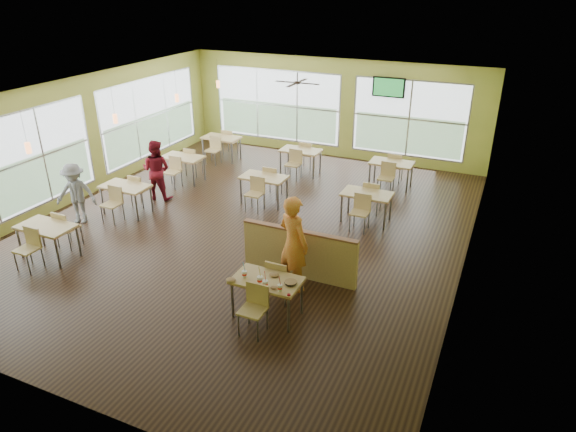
# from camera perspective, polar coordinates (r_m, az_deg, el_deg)

# --- Properties ---
(room) EXTENTS (12.00, 12.04, 3.20)m
(room) POSITION_cam_1_polar(r_m,az_deg,el_deg) (11.85, -4.74, 5.72)
(room) COLOR black
(room) RESTS_ON ground
(window_bays) EXTENTS (9.24, 10.24, 2.38)m
(window_bays) POSITION_cam_1_polar(r_m,az_deg,el_deg) (15.71, -7.96, 9.96)
(window_bays) COLOR white
(window_bays) RESTS_ON room
(main_table) EXTENTS (1.22, 1.52, 0.87)m
(main_table) POSITION_cam_1_polar(r_m,az_deg,el_deg) (9.03, -2.35, -7.67)
(main_table) COLOR #DCBA76
(main_table) RESTS_ON floor
(half_wall_divider) EXTENTS (2.40, 0.14, 1.04)m
(half_wall_divider) POSITION_cam_1_polar(r_m,az_deg,el_deg) (10.22, 1.25, -4.16)
(half_wall_divider) COLOR #DCBA76
(half_wall_divider) RESTS_ON floor
(dining_tables) EXTENTS (6.92, 8.72, 0.87)m
(dining_tables) POSITION_cam_1_polar(r_m,az_deg,el_deg) (14.06, -5.06, 4.68)
(dining_tables) COLOR #DCBA76
(dining_tables) RESTS_ON floor
(pendant_lights) EXTENTS (0.11, 7.31, 0.86)m
(pendant_lights) POSITION_cam_1_polar(r_m,az_deg,el_deg) (13.89, -15.43, 11.49)
(pendant_lights) COLOR #2D2119
(pendant_lights) RESTS_ON ceiling
(ceiling_fan) EXTENTS (1.25, 1.25, 0.29)m
(ceiling_fan) POSITION_cam_1_polar(r_m,az_deg,el_deg) (14.12, 1.03, 14.61)
(ceiling_fan) COLOR #2D2119
(ceiling_fan) RESTS_ON ceiling
(tv_backwall) EXTENTS (1.00, 0.07, 0.60)m
(tv_backwall) POSITION_cam_1_polar(r_m,az_deg,el_deg) (16.38, 11.13, 13.86)
(tv_backwall) COLOR black
(tv_backwall) RESTS_ON wall_back
(man_plaid) EXTENTS (0.83, 0.71, 1.92)m
(man_plaid) POSITION_cam_1_polar(r_m,az_deg,el_deg) (9.65, 0.62, -3.07)
(man_plaid) COLOR #E65919
(man_plaid) RESTS_ON floor
(patron_maroon) EXTENTS (0.88, 0.73, 1.63)m
(patron_maroon) POSITION_cam_1_polar(r_m,az_deg,el_deg) (14.21, -14.42, 4.99)
(patron_maroon) COLOR maroon
(patron_maroon) RESTS_ON floor
(patron_grey) EXTENTS (1.12, 0.89, 1.52)m
(patron_grey) POSITION_cam_1_polar(r_m,az_deg,el_deg) (13.40, -22.51, 2.32)
(patron_grey) COLOR slate
(patron_grey) RESTS_ON floor
(cup_blue) EXTENTS (0.09, 0.09, 0.33)m
(cup_blue) POSITION_cam_1_polar(r_m,az_deg,el_deg) (9.01, -4.87, -6.43)
(cup_blue) COLOR white
(cup_blue) RESTS_ON main_table
(cup_yellow) EXTENTS (0.11, 0.11, 0.38)m
(cup_yellow) POSITION_cam_1_polar(r_m,az_deg,el_deg) (8.81, -3.14, -7.11)
(cup_yellow) COLOR white
(cup_yellow) RESTS_ON main_table
(cup_red_near) EXTENTS (0.10, 0.10, 0.37)m
(cup_red_near) POSITION_cam_1_polar(r_m,az_deg,el_deg) (8.70, -2.54, -7.54)
(cup_red_near) COLOR white
(cup_red_near) RESTS_ON main_table
(cup_red_far) EXTENTS (0.09, 0.09, 0.32)m
(cup_red_far) POSITION_cam_1_polar(r_m,az_deg,el_deg) (8.62, -0.90, -7.96)
(cup_red_far) COLOR white
(cup_red_far) RESTS_ON main_table
(food_basket) EXTENTS (0.23, 0.23, 0.05)m
(food_basket) POSITION_cam_1_polar(r_m,az_deg,el_deg) (8.81, 0.30, -7.42)
(food_basket) COLOR black
(food_basket) RESTS_ON main_table
(ketchup_cup) EXTENTS (0.06, 0.06, 0.02)m
(ketchup_cup) POSITION_cam_1_polar(r_m,az_deg,el_deg) (8.53, 0.09, -8.75)
(ketchup_cup) COLOR #99070F
(ketchup_cup) RESTS_ON main_table
(wrapper_left) EXTENTS (0.19, 0.17, 0.04)m
(wrapper_left) POSITION_cam_1_polar(r_m,az_deg,el_deg) (8.96, -6.37, -7.05)
(wrapper_left) COLOR #AA8852
(wrapper_left) RESTS_ON main_table
(wrapper_mid) EXTENTS (0.21, 0.19, 0.04)m
(wrapper_mid) POSITION_cam_1_polar(r_m,az_deg,el_deg) (9.05, -1.55, -6.53)
(wrapper_mid) COLOR #AA8852
(wrapper_mid) RESTS_ON main_table
(wrapper_right) EXTENTS (0.15, 0.15, 0.03)m
(wrapper_right) POSITION_cam_1_polar(r_m,az_deg,el_deg) (8.71, -1.58, -7.96)
(wrapper_right) COLOR #AA8852
(wrapper_right) RESTS_ON main_table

